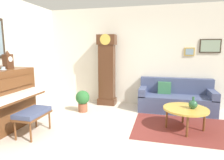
# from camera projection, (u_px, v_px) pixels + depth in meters

# --- Properties ---
(ground_plane) EXTENTS (6.40, 6.00, 0.10)m
(ground_plane) POSITION_uv_depth(u_px,v_px,m) (112.00, 140.00, 3.60)
(ground_plane) COLOR beige
(wall_back) EXTENTS (5.30, 0.13, 2.80)m
(wall_back) POSITION_uv_depth(u_px,v_px,m) (133.00, 57.00, 5.66)
(wall_back) COLOR silver
(wall_back) RESTS_ON ground_plane
(area_rug) EXTENTS (2.10, 1.50, 0.01)m
(area_rug) POSITION_uv_depth(u_px,v_px,m) (185.00, 129.00, 3.99)
(area_rug) COLOR maroon
(area_rug) RESTS_ON ground_plane
(piano) EXTENTS (0.87, 1.44, 1.22)m
(piano) POSITION_uv_depth(u_px,v_px,m) (0.00, 101.00, 3.82)
(piano) COLOR brown
(piano) RESTS_ON ground_plane
(piano_bench) EXTENTS (0.42, 0.70, 0.48)m
(piano_bench) POSITION_uv_depth(u_px,v_px,m) (33.00, 114.00, 3.68)
(piano_bench) COLOR brown
(piano_bench) RESTS_ON ground_plane
(grandfather_clock) EXTENTS (0.52, 0.34, 2.03)m
(grandfather_clock) POSITION_uv_depth(u_px,v_px,m) (107.00, 72.00, 5.60)
(grandfather_clock) COLOR #4C2B19
(grandfather_clock) RESTS_ON ground_plane
(couch) EXTENTS (1.90, 0.80, 0.84)m
(couch) POSITION_uv_depth(u_px,v_px,m) (175.00, 99.00, 5.14)
(couch) COLOR #424C70
(couch) RESTS_ON ground_plane
(coffee_table) EXTENTS (0.88, 0.88, 0.45)m
(coffee_table) POSITION_uv_depth(u_px,v_px,m) (186.00, 110.00, 3.89)
(coffee_table) COLOR gold
(coffee_table) RESTS_ON ground_plane
(mantel_clock) EXTENTS (0.13, 0.18, 0.38)m
(mantel_clock) POSITION_uv_depth(u_px,v_px,m) (8.00, 60.00, 3.97)
(mantel_clock) COLOR #4C2B19
(mantel_clock) RESTS_ON piano
(teacup) EXTENTS (0.12, 0.12, 0.06)m
(teacup) POSITION_uv_depth(u_px,v_px,m) (3.00, 69.00, 3.80)
(teacup) COLOR #ADC6D6
(teacup) RESTS_ON piano
(green_jug) EXTENTS (0.17, 0.17, 0.24)m
(green_jug) POSITION_uv_depth(u_px,v_px,m) (193.00, 104.00, 3.84)
(green_jug) COLOR #234C33
(green_jug) RESTS_ON coffee_table
(potted_plant) EXTENTS (0.36, 0.36, 0.56)m
(potted_plant) POSITION_uv_depth(u_px,v_px,m) (83.00, 100.00, 5.03)
(potted_plant) COLOR #935138
(potted_plant) RESTS_ON ground_plane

